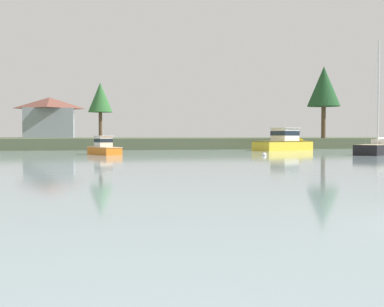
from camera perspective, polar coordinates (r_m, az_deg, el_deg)
The scene contains 8 objects.
far_shore_bank at distance 96.32m, azimuth -6.49°, elevation 1.35°, with size 227.95×47.36×1.71m, color #4C563D.
sailboat_black at distance 59.86m, azimuth 21.29°, elevation 0.20°, with size 9.18×8.05×13.82m.
cruiser_yellow at distance 71.91m, azimuth 11.25°, elevation 0.95°, with size 10.98×7.49×6.45m.
cruiser_orange at distance 56.68m, azimuth -10.55°, elevation 0.38°, with size 4.10×6.91×3.55m.
mooring_buoy_white at distance 52.69m, azimuth 8.51°, elevation -0.16°, with size 0.50×0.50×0.56m.
shore_tree_inland_c at distance 85.55m, azimuth 15.30°, elevation 7.59°, with size 5.54×5.54×12.18m.
shore_tree_center_right at distance 75.12m, azimuth -10.78°, elevation 6.47°, with size 3.68×3.68×8.51m.
cottage_near_water at distance 103.09m, azimuth -16.45°, elevation 4.17°, with size 10.37×9.41×8.22m.
Camera 1 is at (-8.87, -9.86, 2.21)m, focal length 45.18 mm.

